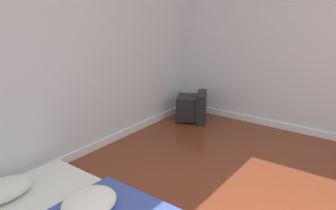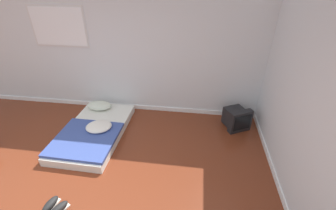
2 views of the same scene
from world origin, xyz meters
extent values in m
cube|color=silver|center=(0.00, 2.69, 1.30)|extent=(7.98, 0.06, 2.60)
cube|color=white|center=(0.00, 2.65, 0.04)|extent=(7.98, 0.02, 0.09)
ellipsoid|color=silver|center=(-0.50, 2.33, 0.22)|extent=(0.53, 0.35, 0.14)
ellipsoid|color=silver|center=(-0.20, 1.59, 0.24)|extent=(0.56, 0.51, 0.11)
cube|color=black|center=(2.30, 2.32, 0.20)|extent=(0.46, 0.43, 0.35)
cube|color=black|center=(2.40, 2.14, 0.22)|extent=(0.45, 0.32, 0.44)
cube|color=black|center=(2.43, 2.08, 0.23)|extent=(0.32, 0.17, 0.31)
camera|label=1|loc=(-1.59, -0.17, 1.70)|focal=35.00mm
camera|label=2|loc=(1.51, -1.51, 2.71)|focal=24.00mm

